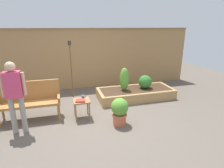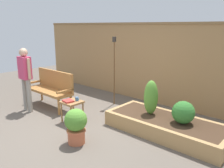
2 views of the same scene
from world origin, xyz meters
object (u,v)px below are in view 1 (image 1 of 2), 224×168
at_px(garden_bench, 29,98).
at_px(shrub_near_bench, 124,79).
at_px(shrub_far_corner, 145,82).
at_px(tiki_torch, 71,60).
at_px(book_on_table, 80,101).
at_px(potted_boxwood, 120,110).
at_px(side_table, 82,103).
at_px(person_by_bench, 14,92).
at_px(cup_on_table, 83,97).

relative_size(garden_bench, shrub_near_bench, 2.03).
height_order(shrub_far_corner, tiki_torch, tiki_torch).
relative_size(shrub_near_bench, shrub_far_corner, 1.67).
height_order(book_on_table, potted_boxwood, potted_boxwood).
xyz_separation_m(side_table, shrub_near_bench, (1.43, 0.90, 0.26)).
bearing_deg(side_table, potted_boxwood, -34.79).
relative_size(potted_boxwood, person_by_bench, 0.42).
bearing_deg(garden_bench, person_by_bench, -104.10).
bearing_deg(book_on_table, person_by_bench, -160.38).
relative_size(garden_bench, tiki_torch, 0.80).
bearing_deg(potted_boxwood, cup_on_table, 138.80).
bearing_deg(side_table, shrub_near_bench, 32.29).
bearing_deg(person_by_bench, shrub_far_corner, 18.71).
bearing_deg(garden_bench, tiki_torch, 47.40).
relative_size(side_table, person_by_bench, 0.31).
bearing_deg(book_on_table, garden_bench, 171.91).
bearing_deg(shrub_far_corner, garden_bench, -170.31).
bearing_deg(side_table, book_on_table, -115.04).
bearing_deg(tiki_torch, cup_on_table, -83.10).
xyz_separation_m(potted_boxwood, person_by_bench, (-2.19, 0.27, 0.57)).
height_order(garden_bench, cup_on_table, garden_bench).
xyz_separation_m(shrub_far_corner, tiki_torch, (-2.26, 0.63, 0.71)).
bearing_deg(shrub_far_corner, side_table, -157.14).
height_order(garden_bench, person_by_bench, person_by_bench).
bearing_deg(side_table, tiki_torch, 94.57).
bearing_deg(cup_on_table, shrub_far_corner, 20.95).
distance_m(side_table, tiki_torch, 1.74).
bearing_deg(side_table, garden_bench, 165.08).
distance_m(garden_bench, tiki_torch, 1.77).
bearing_deg(potted_boxwood, book_on_table, 149.87).
xyz_separation_m(garden_bench, shrub_far_corner, (3.37, 0.57, -0.03)).
relative_size(cup_on_table, person_by_bench, 0.07).
relative_size(book_on_table, shrub_far_corner, 0.52).
height_order(cup_on_table, tiki_torch, tiki_torch).
relative_size(side_table, shrub_far_corner, 1.13).
bearing_deg(book_on_table, tiki_torch, 103.58).
bearing_deg(tiki_torch, side_table, -85.43).
bearing_deg(shrub_near_bench, side_table, -147.71).
relative_size(shrub_near_bench, person_by_bench, 0.45).
relative_size(side_table, potted_boxwood, 0.74).
height_order(book_on_table, person_by_bench, person_by_bench).
bearing_deg(potted_boxwood, shrub_far_corner, 47.73).
bearing_deg(potted_boxwood, person_by_bench, 172.95).
distance_m(side_table, shrub_near_bench, 1.71).
xyz_separation_m(cup_on_table, shrub_far_corner, (2.09, 0.80, -0.01)).
xyz_separation_m(book_on_table, potted_boxwood, (0.84, -0.49, -0.14)).
bearing_deg(garden_bench, shrub_far_corner, 9.69).
bearing_deg(person_by_bench, side_table, 11.89).
bearing_deg(shrub_far_corner, cup_on_table, -159.05).
height_order(cup_on_table, shrub_near_bench, shrub_near_bench).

